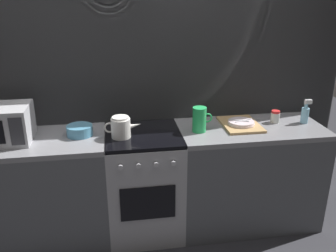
{
  "coord_description": "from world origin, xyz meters",
  "views": [
    {
      "loc": [
        -0.21,
        -2.63,
        1.98
      ],
      "look_at": [
        0.2,
        0.0,
        0.95
      ],
      "focal_mm": 38.46,
      "sensor_mm": 36.0,
      "label": 1
    }
  ],
  "objects_px": {
    "kettle": "(121,127)",
    "spray_bottle": "(305,114)",
    "pitcher": "(200,119)",
    "dish_pile": "(241,124)",
    "spice_jar": "(275,117)",
    "mixing_bowl": "(80,130)",
    "stove_unit": "(144,183)"
  },
  "relations": [
    {
      "from": "kettle",
      "to": "spray_bottle",
      "type": "xyz_separation_m",
      "value": [
        1.55,
        0.07,
        -0.0
      ]
    },
    {
      "from": "kettle",
      "to": "pitcher",
      "type": "height_order",
      "value": "pitcher"
    },
    {
      "from": "pitcher",
      "to": "spray_bottle",
      "type": "distance_m",
      "value": 0.93
    },
    {
      "from": "dish_pile",
      "to": "kettle",
      "type": "bearing_deg",
      "value": -174.97
    },
    {
      "from": "spice_jar",
      "to": "spray_bottle",
      "type": "height_order",
      "value": "spray_bottle"
    },
    {
      "from": "pitcher",
      "to": "dish_pile",
      "type": "distance_m",
      "value": 0.38
    },
    {
      "from": "dish_pile",
      "to": "mixing_bowl",
      "type": "bearing_deg",
      "value": 179.99
    },
    {
      "from": "pitcher",
      "to": "spice_jar",
      "type": "relative_size",
      "value": 1.9
    },
    {
      "from": "spice_jar",
      "to": "dish_pile",
      "type": "bearing_deg",
      "value": -174.13
    },
    {
      "from": "pitcher",
      "to": "kettle",
      "type": "bearing_deg",
      "value": -177.84
    },
    {
      "from": "spray_bottle",
      "to": "spice_jar",
      "type": "bearing_deg",
      "value": 168.9
    },
    {
      "from": "pitcher",
      "to": "spice_jar",
      "type": "bearing_deg",
      "value": 8.0
    },
    {
      "from": "kettle",
      "to": "spice_jar",
      "type": "distance_m",
      "value": 1.31
    },
    {
      "from": "dish_pile",
      "to": "spice_jar",
      "type": "bearing_deg",
      "value": 5.87
    },
    {
      "from": "mixing_bowl",
      "to": "pitcher",
      "type": "height_order",
      "value": "pitcher"
    },
    {
      "from": "kettle",
      "to": "mixing_bowl",
      "type": "height_order",
      "value": "kettle"
    },
    {
      "from": "mixing_bowl",
      "to": "dish_pile",
      "type": "height_order",
      "value": "mixing_bowl"
    },
    {
      "from": "mixing_bowl",
      "to": "kettle",
      "type": "bearing_deg",
      "value": -15.38
    },
    {
      "from": "dish_pile",
      "to": "spray_bottle",
      "type": "height_order",
      "value": "spray_bottle"
    },
    {
      "from": "kettle",
      "to": "dish_pile",
      "type": "relative_size",
      "value": 0.71
    },
    {
      "from": "stove_unit",
      "to": "spice_jar",
      "type": "height_order",
      "value": "spice_jar"
    },
    {
      "from": "stove_unit",
      "to": "pitcher",
      "type": "distance_m",
      "value": 0.71
    },
    {
      "from": "kettle",
      "to": "spray_bottle",
      "type": "relative_size",
      "value": 1.4
    },
    {
      "from": "kettle",
      "to": "dish_pile",
      "type": "distance_m",
      "value": 0.99
    },
    {
      "from": "mixing_bowl",
      "to": "pitcher",
      "type": "relative_size",
      "value": 1.0
    },
    {
      "from": "kettle",
      "to": "spice_jar",
      "type": "height_order",
      "value": "kettle"
    },
    {
      "from": "kettle",
      "to": "spice_jar",
      "type": "bearing_deg",
      "value": 5.24
    },
    {
      "from": "spice_jar",
      "to": "spray_bottle",
      "type": "bearing_deg",
      "value": -11.1
    },
    {
      "from": "kettle",
      "to": "spice_jar",
      "type": "relative_size",
      "value": 2.71
    },
    {
      "from": "dish_pile",
      "to": "spice_jar",
      "type": "distance_m",
      "value": 0.32
    },
    {
      "from": "mixing_bowl",
      "to": "spice_jar",
      "type": "xyz_separation_m",
      "value": [
        1.62,
        0.03,
        0.01
      ]
    },
    {
      "from": "stove_unit",
      "to": "spice_jar",
      "type": "xyz_separation_m",
      "value": [
        1.14,
        0.07,
        0.5
      ]
    }
  ]
}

